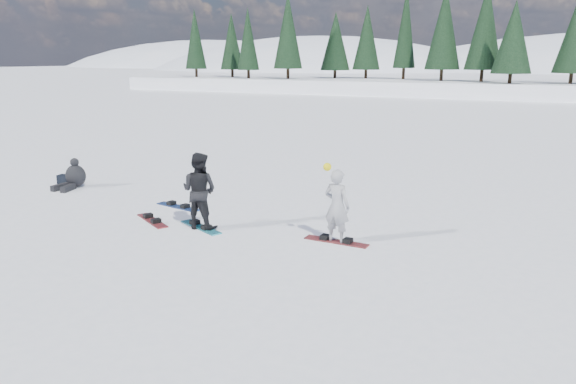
# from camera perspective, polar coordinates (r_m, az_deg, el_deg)

# --- Properties ---
(ground) EXTENTS (420.00, 420.00, 0.00)m
(ground) POSITION_cam_1_polar(r_m,az_deg,el_deg) (12.99, -6.11, -4.83)
(ground) COLOR white
(ground) RESTS_ON ground
(alpine_backdrop) EXTENTS (412.50, 227.00, 53.20)m
(alpine_backdrop) POSITION_cam_1_polar(r_m,az_deg,el_deg) (201.25, 20.76, 7.53)
(alpine_backdrop) COLOR white
(alpine_backdrop) RESTS_ON ground
(snowboarder_woman) EXTENTS (0.67, 0.49, 1.83)m
(snowboarder_woman) POSITION_cam_1_polar(r_m,az_deg,el_deg) (12.55, 4.98, -1.40)
(snowboarder_woman) COLOR #AAA9AF
(snowboarder_woman) RESTS_ON ground
(snowboarder_man) EXTENTS (0.95, 0.76, 1.87)m
(snowboarder_man) POSITION_cam_1_polar(r_m,az_deg,el_deg) (13.72, -9.00, 0.13)
(snowboarder_man) COLOR black
(snowboarder_man) RESTS_ON ground
(seated_rider) EXTENTS (0.75, 1.16, 0.95)m
(seated_rider) POSITION_cam_1_polar(r_m,az_deg,el_deg) (19.21, -20.89, 1.50)
(seated_rider) COLOR black
(seated_rider) RESTS_ON ground
(gear_bag) EXTENTS (0.49, 0.36, 0.30)m
(gear_bag) POSITION_cam_1_polar(r_m,az_deg,el_deg) (19.94, -21.69, 1.20)
(gear_bag) COLOR black
(gear_bag) RESTS_ON ground
(snowboard_woman) EXTENTS (1.51, 0.34, 0.03)m
(snowboard_woman) POSITION_cam_1_polar(r_m,az_deg,el_deg) (12.79, 4.92, -5.03)
(snowboard_woman) COLOR maroon
(snowboard_woman) RESTS_ON ground
(snowboard_man) EXTENTS (1.48, 0.88, 0.03)m
(snowboard_man) POSITION_cam_1_polar(r_m,az_deg,el_deg) (13.96, -8.86, -3.55)
(snowboard_man) COLOR teal
(snowboard_man) RESTS_ON ground
(snowboard_loose_b) EXTENTS (1.44, 1.00, 0.03)m
(snowboard_loose_b) POSITION_cam_1_polar(r_m,az_deg,el_deg) (14.75, -13.64, -2.84)
(snowboard_loose_b) COLOR maroon
(snowboard_loose_b) RESTS_ON ground
(snowboard_loose_c) EXTENTS (1.53, 0.57, 0.03)m
(snowboard_loose_c) POSITION_cam_1_polar(r_m,az_deg,el_deg) (15.95, -11.09, -1.48)
(snowboard_loose_c) COLOR navy
(snowboard_loose_c) RESTS_ON ground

